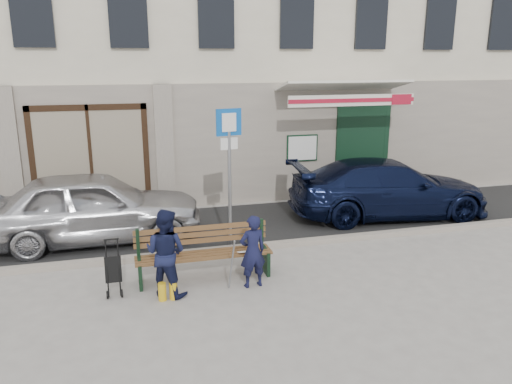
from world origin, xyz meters
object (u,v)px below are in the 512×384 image
object	(u,v)px
man	(253,251)
stroller	(113,271)
car_silver	(94,207)
car_navy	(388,188)
bench	(201,254)
woman	(166,253)
parking_sign	(229,155)

from	to	relation	value
man	stroller	size ratio (longest dim) A/B	1.38
car_silver	stroller	distance (m)	2.74
car_navy	stroller	size ratio (longest dim) A/B	5.30
stroller	man	bearing A→B (deg)	-8.08
bench	stroller	bearing A→B (deg)	-172.24
car_navy	man	distance (m)	5.22
car_navy	bench	bearing A→B (deg)	121.88
man	woman	distance (m)	1.46
stroller	parking_sign	bearing A→B (deg)	34.71
man	woman	size ratio (longest dim) A/B	0.87
parking_sign	man	world-z (taller)	parking_sign
car_silver	bench	bearing A→B (deg)	-143.15
car_silver	bench	distance (m)	3.14
car_silver	car_navy	bearing A→B (deg)	-90.61
car_navy	woman	bearing A→B (deg)	122.99
woman	stroller	xyz separation A→B (m)	(-0.85, 0.26, -0.33)
parking_sign	bench	world-z (taller)	parking_sign
woman	car_silver	bearing A→B (deg)	-32.66
man	woman	xyz separation A→B (m)	(-1.45, 0.08, 0.10)
bench	man	distance (m)	0.98
car_silver	car_navy	xyz separation A→B (m)	(6.96, 0.01, -0.06)
car_silver	woman	bearing A→B (deg)	-157.65
car_navy	man	xyz separation A→B (m)	(-4.26, -3.02, -0.07)
car_navy	woman	size ratio (longest dim) A/B	3.31
woman	car_navy	bearing A→B (deg)	-118.41
car_silver	woman	xyz separation A→B (m)	(1.25, -2.94, -0.03)
parking_sign	woman	distance (m)	2.66
parking_sign	bench	bearing A→B (deg)	-131.55
parking_sign	car_navy	bearing A→B (deg)	3.23
bench	man	xyz separation A→B (m)	(0.80, -0.54, 0.18)
woman	stroller	size ratio (longest dim) A/B	1.60
parking_sign	woman	bearing A→B (deg)	-139.59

